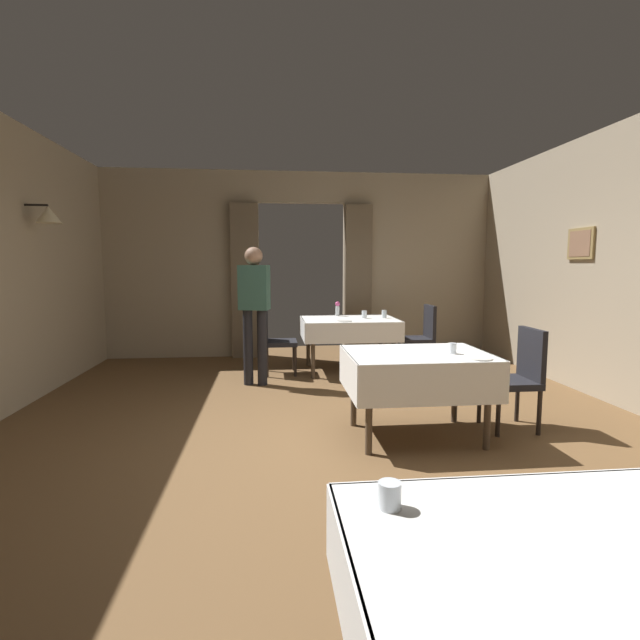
% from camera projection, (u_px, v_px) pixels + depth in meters
% --- Properties ---
extents(ground, '(10.08, 10.08, 0.00)m').
position_uv_depth(ground, '(337.00, 449.00, 3.93)').
color(ground, brown).
extents(wall_back, '(6.40, 0.27, 3.00)m').
position_uv_depth(wall_back, '(302.00, 264.00, 7.88)').
color(wall_back, tan).
rests_on(wall_back, ground).
extents(dining_table_near, '(1.50, 0.99, 0.75)m').
position_uv_depth(dining_table_near, '(631.00, 585.00, 1.26)').
color(dining_table_near, '#4C3D2D').
rests_on(dining_table_near, ground).
extents(dining_table_mid, '(1.22, 0.93, 0.75)m').
position_uv_depth(dining_table_mid, '(417.00, 366.00, 4.14)').
color(dining_table_mid, '#4C3D2D').
rests_on(dining_table_mid, ground).
extents(dining_table_far, '(1.33, 1.03, 0.75)m').
position_uv_depth(dining_table_far, '(349.00, 325.00, 6.77)').
color(dining_table_far, '#4C3D2D').
rests_on(dining_table_far, ground).
extents(chair_mid_right, '(0.44, 0.44, 0.93)m').
position_uv_depth(chair_mid_right, '(518.00, 374.00, 4.37)').
color(chair_mid_right, black).
rests_on(chair_mid_right, ground).
extents(chair_far_right, '(0.44, 0.44, 0.93)m').
position_uv_depth(chair_far_right, '(422.00, 334.00, 6.86)').
color(chair_far_right, black).
rests_on(chair_far_right, ground).
extents(chair_far_left, '(0.45, 0.44, 0.93)m').
position_uv_depth(chair_far_left, '(275.00, 337.00, 6.58)').
color(chair_far_left, black).
rests_on(chair_far_left, ground).
extents(glass_near_a, '(0.07, 0.07, 0.08)m').
position_uv_depth(glass_near_a, '(390.00, 495.00, 1.48)').
color(glass_near_a, silver).
rests_on(glass_near_a, dining_table_near).
extents(glass_mid_a, '(0.07, 0.07, 0.09)m').
position_uv_depth(glass_mid_a, '(452.00, 348.00, 4.07)').
color(glass_mid_a, silver).
rests_on(glass_mid_a, dining_table_mid).
extents(plate_mid_b, '(0.22, 0.22, 0.01)m').
position_uv_depth(plate_mid_b, '(479.00, 358.00, 3.85)').
color(plate_mid_b, white).
rests_on(plate_mid_b, dining_table_mid).
extents(flower_vase_far, '(0.07, 0.07, 0.21)m').
position_uv_depth(flower_vase_far, '(337.00, 308.00, 7.07)').
color(flower_vase_far, silver).
rests_on(flower_vase_far, dining_table_far).
extents(glass_far_b, '(0.07, 0.07, 0.11)m').
position_uv_depth(glass_far_b, '(384.00, 314.00, 6.79)').
color(glass_far_b, silver).
rests_on(glass_far_b, dining_table_far).
extents(plate_far_c, '(0.20, 0.20, 0.01)m').
position_uv_depth(plate_far_c, '(344.00, 321.00, 6.39)').
color(plate_far_c, white).
rests_on(plate_far_c, dining_table_far).
extents(glass_far_d, '(0.07, 0.07, 0.11)m').
position_uv_depth(glass_far_d, '(364.00, 314.00, 6.78)').
color(glass_far_d, silver).
rests_on(glass_far_d, dining_table_far).
extents(person_waiter_by_doorway, '(0.40, 0.30, 1.72)m').
position_uv_depth(person_waiter_by_doorway, '(254.00, 304.00, 5.92)').
color(person_waiter_by_doorway, black).
rests_on(person_waiter_by_doorway, ground).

